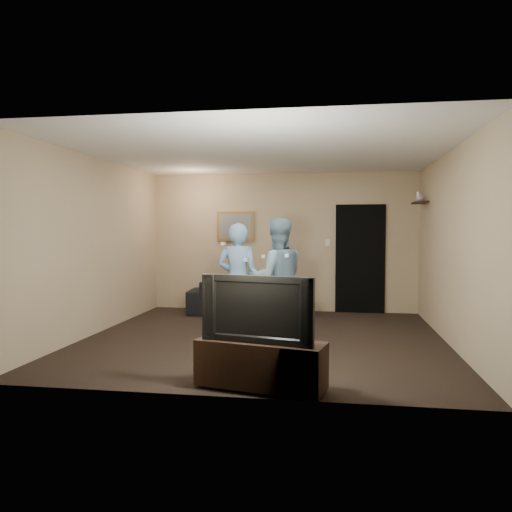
% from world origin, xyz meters
% --- Properties ---
extents(ground, '(5.00, 5.00, 0.00)m').
position_xyz_m(ground, '(0.00, 0.00, 0.00)').
color(ground, black).
rests_on(ground, ground).
extents(ceiling, '(5.00, 5.00, 0.04)m').
position_xyz_m(ceiling, '(0.00, 0.00, 2.60)').
color(ceiling, silver).
rests_on(ceiling, wall_back).
extents(wall_back, '(5.00, 0.04, 2.60)m').
position_xyz_m(wall_back, '(0.00, 2.50, 1.30)').
color(wall_back, tan).
rests_on(wall_back, ground).
extents(wall_front, '(5.00, 0.04, 2.60)m').
position_xyz_m(wall_front, '(0.00, -2.50, 1.30)').
color(wall_front, tan).
rests_on(wall_front, ground).
extents(wall_left, '(0.04, 5.00, 2.60)m').
position_xyz_m(wall_left, '(-2.50, 0.00, 1.30)').
color(wall_left, tan).
rests_on(wall_left, ground).
extents(wall_right, '(0.04, 5.00, 2.60)m').
position_xyz_m(wall_right, '(2.50, 0.00, 1.30)').
color(wall_right, tan).
rests_on(wall_right, ground).
extents(sofa, '(2.18, 0.98, 0.62)m').
position_xyz_m(sofa, '(-0.59, 2.03, 0.31)').
color(sofa, black).
rests_on(sofa, ground).
extents(throw_pillow, '(0.44, 0.24, 0.42)m').
position_xyz_m(throw_pillow, '(-1.11, 2.03, 0.48)').
color(throw_pillow, '#1A5046').
rests_on(throw_pillow, sofa).
extents(painting_frame, '(0.72, 0.05, 0.57)m').
position_xyz_m(painting_frame, '(-0.90, 2.48, 1.60)').
color(painting_frame, olive).
rests_on(painting_frame, wall_back).
extents(painting_canvas, '(0.62, 0.01, 0.47)m').
position_xyz_m(painting_canvas, '(-0.90, 2.45, 1.60)').
color(painting_canvas, slate).
rests_on(painting_canvas, painting_frame).
extents(doorway, '(0.90, 0.06, 2.00)m').
position_xyz_m(doorway, '(1.45, 2.47, 1.00)').
color(doorway, black).
rests_on(doorway, ground).
extents(light_switch, '(0.08, 0.02, 0.12)m').
position_xyz_m(light_switch, '(0.85, 2.48, 1.30)').
color(light_switch, silver).
rests_on(light_switch, wall_back).
extents(wall_shelf, '(0.20, 0.60, 0.03)m').
position_xyz_m(wall_shelf, '(2.39, 1.80, 1.99)').
color(wall_shelf, black).
rests_on(wall_shelf, wall_right).
extents(shelf_vase, '(0.17, 0.17, 0.15)m').
position_xyz_m(shelf_vase, '(2.39, 1.76, 2.08)').
color(shelf_vase, '#A6A6AB').
rests_on(shelf_vase, wall_shelf).
extents(shelf_figurine, '(0.06, 0.06, 0.18)m').
position_xyz_m(shelf_figurine, '(2.39, 1.98, 2.09)').
color(shelf_figurine, silver).
rests_on(shelf_figurine, wall_shelf).
extents(tv_console, '(1.30, 0.66, 0.44)m').
position_xyz_m(tv_console, '(0.29, -2.25, 0.25)').
color(tv_console, black).
rests_on(tv_console, ground).
extents(television, '(1.11, 0.38, 0.64)m').
position_xyz_m(television, '(0.29, -2.25, 0.79)').
color(television, black).
rests_on(television, tv_console).
extents(wii_player_left, '(0.60, 0.49, 1.63)m').
position_xyz_m(wii_player_left, '(-0.38, 0.02, 0.82)').
color(wii_player_left, '#78A3D1').
rests_on(wii_player_left, ground).
extents(wii_player_right, '(0.98, 0.87, 1.70)m').
position_xyz_m(wii_player_right, '(0.18, 0.11, 0.85)').
color(wii_player_right, '#7EA0B8').
rests_on(wii_player_right, ground).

